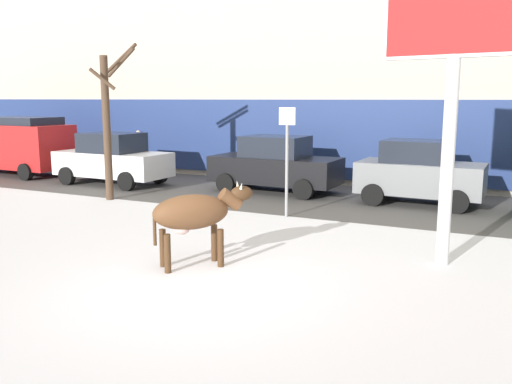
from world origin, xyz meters
TOP-DOWN VIEW (x-y plane):
  - ground_plane at (0.00, 0.00)m, footprint 120.00×120.00m
  - road_strip at (0.00, 8.53)m, footprint 60.00×5.60m
  - building_facade at (0.00, 14.43)m, footprint 44.00×6.10m
  - cow_brown at (-0.64, 1.08)m, footprint 1.59×1.67m
  - billboard at (3.43, 3.16)m, footprint 2.52×0.56m
  - car_red_van at (-13.45, 8.30)m, footprint 4.65×2.23m
  - car_white_sedan at (-8.42, 8.02)m, footprint 4.25×2.08m
  - car_black_sedan at (-2.53, 9.04)m, footprint 4.25×2.08m
  - car_grey_hatchback at (2.06, 8.92)m, footprint 3.55×2.01m
  - pedestrian_near_billboard at (-9.70, 11.17)m, footprint 0.36×0.24m
  - bare_tree_far_back at (-6.51, 5.68)m, footprint 1.37×1.34m
  - street_sign at (-0.74, 5.68)m, footprint 0.44×0.08m

SIDE VIEW (x-z plane):
  - ground_plane at x=0.00m, z-range 0.00..0.00m
  - road_strip at x=0.00m, z-range 0.00..0.01m
  - pedestrian_near_billboard at x=-9.70m, z-range 0.01..1.74m
  - car_white_sedan at x=-8.42m, z-range -0.01..1.83m
  - car_black_sedan at x=-2.53m, z-range -0.01..1.83m
  - car_grey_hatchback at x=2.06m, z-range 0.00..1.86m
  - cow_brown at x=-0.64m, z-range 0.22..1.76m
  - car_red_van at x=-13.45m, z-range 0.08..2.40m
  - street_sign at x=-0.74m, z-range 0.26..3.08m
  - bare_tree_far_back at x=-6.51m, z-range 0.11..4.76m
  - billboard at x=3.43m, z-range 1.53..7.09m
  - building_facade at x=0.00m, z-range -0.02..12.98m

